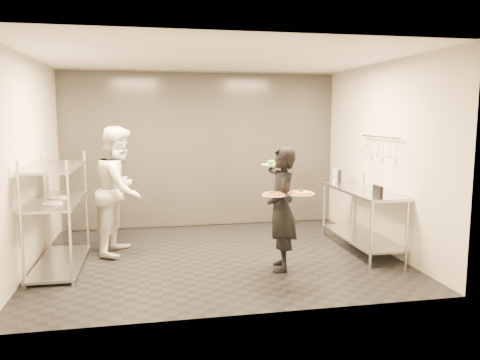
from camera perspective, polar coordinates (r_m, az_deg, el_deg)
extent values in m
cube|color=black|center=(6.81, -2.65, -9.35)|extent=(5.00, 4.00, 0.00)
cube|color=silver|center=(6.55, -2.81, 14.74)|extent=(5.00, 4.00, 0.00)
cube|color=beige|center=(8.51, -4.67, 3.69)|extent=(5.00, 0.00, 2.80)
cube|color=beige|center=(4.58, 0.88, 0.16)|extent=(5.00, 0.00, 2.80)
cube|color=beige|center=(6.66, -24.56, 1.86)|extent=(0.00, 4.00, 2.80)
cube|color=beige|center=(7.32, 17.04, 2.71)|extent=(0.00, 4.00, 2.80)
cube|color=silver|center=(8.48, -4.65, 3.68)|extent=(4.90, 0.04, 2.74)
cylinder|color=silver|center=(5.99, -25.17, -5.06)|extent=(0.04, 0.04, 1.50)
cylinder|color=silver|center=(7.47, -22.32, -2.48)|extent=(0.04, 0.04, 1.50)
cylinder|color=silver|center=(5.88, -20.05, -5.02)|extent=(0.04, 0.04, 1.50)
cylinder|color=silver|center=(7.38, -18.20, -2.40)|extent=(0.04, 0.04, 1.50)
cube|color=#9B9EA4|center=(6.84, -21.02, -9.36)|extent=(0.60, 1.60, 0.03)
cube|color=#9B9EA4|center=(6.65, -21.38, -2.33)|extent=(0.60, 1.60, 0.03)
cube|color=#9B9EA4|center=(6.59, -21.58, 1.53)|extent=(0.60, 1.60, 0.03)
cylinder|color=white|center=(6.30, -21.96, -2.66)|extent=(0.26, 0.26, 0.01)
cylinder|color=white|center=(6.74, -21.24, -1.98)|extent=(0.26, 0.26, 0.01)
cylinder|color=silver|center=(6.46, 15.71, -6.45)|extent=(0.04, 0.04, 0.90)
cylinder|color=silver|center=(7.99, 10.18, -3.55)|extent=(0.04, 0.04, 0.90)
cylinder|color=silver|center=(6.70, 19.71, -6.10)|extent=(0.04, 0.04, 0.90)
cylinder|color=silver|center=(8.19, 13.58, -3.37)|extent=(0.04, 0.04, 0.90)
cube|color=#9B9EA4|center=(7.38, 14.45, -6.78)|extent=(0.57, 1.71, 0.03)
cube|color=#9B9EA4|center=(7.24, 14.64, -1.25)|extent=(0.60, 1.80, 0.04)
cylinder|color=silver|center=(7.28, 16.72, 5.06)|extent=(0.02, 1.20, 0.02)
cylinder|color=silver|center=(6.97, 17.86, 3.83)|extent=(0.01, 0.01, 0.22)
sphere|color=silver|center=(6.98, 17.82, 2.76)|extent=(0.07, 0.07, 0.07)
cylinder|color=silver|center=(7.27, 16.54, 4.04)|extent=(0.01, 0.01, 0.22)
sphere|color=silver|center=(7.28, 16.50, 3.02)|extent=(0.07, 0.07, 0.07)
cylinder|color=silver|center=(7.59, 15.32, 4.23)|extent=(0.01, 0.01, 0.22)
sphere|color=silver|center=(7.59, 15.28, 3.25)|extent=(0.07, 0.07, 0.07)
imported|color=black|center=(6.11, 5.11, -3.56)|extent=(0.50, 0.65, 1.61)
imported|color=silver|center=(7.06, -14.47, -1.21)|extent=(0.90, 1.05, 1.86)
cylinder|color=white|center=(5.80, 4.17, -1.83)|extent=(0.30, 0.30, 0.01)
cylinder|color=#CC7B49|center=(5.80, 4.17, -1.71)|extent=(0.27, 0.27, 0.02)
cylinder|color=#C03C19|center=(5.80, 4.18, -1.61)|extent=(0.24, 0.24, 0.01)
sphere|color=#125313|center=(5.80, 4.18, -1.53)|extent=(0.04, 0.04, 0.04)
cylinder|color=white|center=(5.90, 7.44, -1.66)|extent=(0.33, 0.33, 0.01)
cylinder|color=#CC7B49|center=(5.90, 7.44, -1.55)|extent=(0.29, 0.29, 0.02)
cylinder|color=#C03C19|center=(5.90, 7.44, -1.45)|extent=(0.26, 0.26, 0.01)
sphere|color=#125313|center=(5.89, 7.44, -1.38)|extent=(0.04, 0.04, 0.04)
cylinder|color=white|center=(6.31, 3.84, 1.87)|extent=(0.26, 0.26, 0.01)
ellipsoid|color=#276218|center=(6.30, 3.84, 2.19)|extent=(0.13, 0.13, 0.07)
cube|color=black|center=(6.53, 16.44, -1.36)|extent=(0.06, 0.23, 0.17)
cylinder|color=gray|center=(7.67, 11.49, 0.47)|extent=(0.07, 0.07, 0.26)
cylinder|color=gray|center=(7.37, 14.79, -0.11)|extent=(0.06, 0.06, 0.21)
cylinder|color=black|center=(7.94, 12.06, 0.48)|extent=(0.06, 0.06, 0.20)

